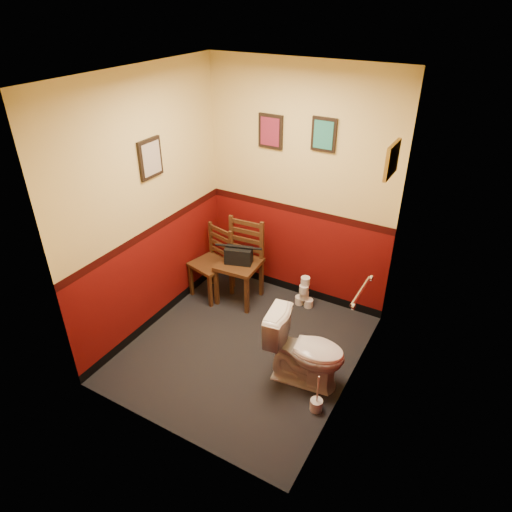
{
  "coord_description": "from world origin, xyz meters",
  "views": [
    {
      "loc": [
        1.89,
        -3.08,
        3.27
      ],
      "look_at": [
        0.0,
        0.25,
        1.0
      ],
      "focal_mm": 32.0,
      "sensor_mm": 36.0,
      "label": 1
    }
  ],
  "objects": [
    {
      "name": "floor",
      "position": [
        0.0,
        0.0,
        0.0
      ],
      "size": [
        2.2,
        2.4,
        0.0
      ],
      "primitive_type": "cube",
      "color": "black",
      "rests_on": "ground"
    },
    {
      "name": "ceiling",
      "position": [
        0.0,
        0.0,
        2.7
      ],
      "size": [
        2.2,
        2.4,
        0.0
      ],
      "primitive_type": "cube",
      "rotation": [
        3.14,
        0.0,
        0.0
      ],
      "color": "silver",
      "rests_on": "ground"
    },
    {
      "name": "wall_back",
      "position": [
        0.0,
        1.2,
        1.35
      ],
      "size": [
        2.2,
        0.0,
        2.7
      ],
      "primitive_type": "cube",
      "rotation": [
        1.57,
        0.0,
        0.0
      ],
      "color": "#5C0C09",
      "rests_on": "ground"
    },
    {
      "name": "wall_front",
      "position": [
        0.0,
        -1.2,
        1.35
      ],
      "size": [
        2.2,
        0.0,
        2.7
      ],
      "primitive_type": "cube",
      "rotation": [
        -1.57,
        0.0,
        0.0
      ],
      "color": "#5C0C09",
      "rests_on": "ground"
    },
    {
      "name": "wall_left",
      "position": [
        -1.1,
        0.0,
        1.35
      ],
      "size": [
        0.0,
        2.4,
        2.7
      ],
      "primitive_type": "cube",
      "rotation": [
        1.57,
        0.0,
        1.57
      ],
      "color": "#5C0C09",
      "rests_on": "ground"
    },
    {
      "name": "wall_right",
      "position": [
        1.1,
        0.0,
        1.35
      ],
      "size": [
        0.0,
        2.4,
        2.7
      ],
      "primitive_type": "cube",
      "rotation": [
        1.57,
        0.0,
        -1.57
      ],
      "color": "#5C0C09",
      "rests_on": "ground"
    },
    {
      "name": "grab_bar",
      "position": [
        1.07,
        0.25,
        0.95
      ],
      "size": [
        0.05,
        0.56,
        0.06
      ],
      "color": "silver",
      "rests_on": "wall_right"
    },
    {
      "name": "framed_print_back_a",
      "position": [
        -0.35,
        1.18,
        1.95
      ],
      "size": [
        0.28,
        0.04,
        0.36
      ],
      "color": "black",
      "rests_on": "wall_back"
    },
    {
      "name": "framed_print_back_b",
      "position": [
        0.25,
        1.18,
        2.0
      ],
      "size": [
        0.26,
        0.04,
        0.34
      ],
      "color": "black",
      "rests_on": "wall_back"
    },
    {
      "name": "framed_print_left",
      "position": [
        -1.08,
        0.1,
        1.85
      ],
      "size": [
        0.04,
        0.3,
        0.38
      ],
      "color": "black",
      "rests_on": "wall_left"
    },
    {
      "name": "framed_print_right",
      "position": [
        1.08,
        0.6,
        2.05
      ],
      "size": [
        0.04,
        0.34,
        0.28
      ],
      "color": "olive",
      "rests_on": "wall_right"
    },
    {
      "name": "toilet",
      "position": [
        0.72,
        -0.09,
        0.37
      ],
      "size": [
        0.79,
        0.51,
        0.73
      ],
      "primitive_type": "imported",
      "rotation": [
        0.0,
        0.0,
        1.7
      ],
      "color": "white",
      "rests_on": "floor"
    },
    {
      "name": "toilet_brush",
      "position": [
        0.97,
        -0.37,
        0.07
      ],
      "size": [
        0.11,
        0.11,
        0.41
      ],
      "color": "silver",
      "rests_on": "floor"
    },
    {
      "name": "chair_left",
      "position": [
        -0.84,
        0.69,
        0.43
      ],
      "size": [
        0.49,
        0.49,
        0.87
      ],
      "rotation": [
        0.0,
        0.0,
        -0.24
      ],
      "color": "#402513",
      "rests_on": "floor"
    },
    {
      "name": "chair_right",
      "position": [
        -0.5,
        0.77,
        0.5
      ],
      "size": [
        0.49,
        0.49,
        0.99
      ],
      "rotation": [
        0.0,
        0.0,
        0.07
      ],
      "color": "#402513",
      "rests_on": "floor"
    },
    {
      "name": "handbag",
      "position": [
        -0.5,
        0.73,
        0.62
      ],
      "size": [
        0.34,
        0.24,
        0.23
      ],
      "rotation": [
        0.0,
        0.0,
        0.31
      ],
      "color": "black",
      "rests_on": "chair_right"
    },
    {
      "name": "tp_stack",
      "position": [
        0.23,
        1.0,
        0.17
      ],
      "size": [
        0.22,
        0.14,
        0.39
      ],
      "color": "silver",
      "rests_on": "floor"
    }
  ]
}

